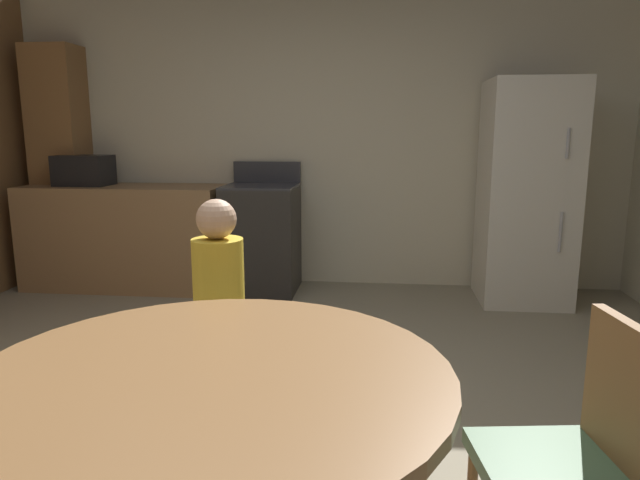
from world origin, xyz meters
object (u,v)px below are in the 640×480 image
at_px(oven_range, 262,238).
at_px(dining_table, 213,425).
at_px(chair_east, 580,454).
at_px(refrigerator, 526,193).
at_px(microwave, 84,170).
at_px(person_child, 220,316).

distance_m(oven_range, dining_table, 3.39).
height_order(oven_range, chair_east, oven_range).
relative_size(dining_table, chair_east, 1.46).
bearing_deg(refrigerator, dining_table, -115.69).
xyz_separation_m(refrigerator, chair_east, (-0.60, -3.15, -0.38)).
xyz_separation_m(dining_table, chair_east, (0.99, 0.14, -0.11)).
bearing_deg(oven_range, microwave, -179.87).
bearing_deg(dining_table, person_child, 105.10).
height_order(microwave, person_child, microwave).
bearing_deg(chair_east, oven_range, -71.94).
xyz_separation_m(microwave, chair_east, (3.12, -3.20, -0.53)).
height_order(refrigerator, dining_table, refrigerator).
bearing_deg(refrigerator, chair_east, -100.71).
xyz_separation_m(refrigerator, person_child, (-1.84, -2.34, -0.30)).
relative_size(microwave, chair_east, 0.51).
height_order(oven_range, refrigerator, refrigerator).
bearing_deg(chair_east, person_child, -41.12).
relative_size(oven_range, microwave, 2.50).
bearing_deg(dining_table, refrigerator, 64.31).
bearing_deg(microwave, refrigerator, -0.77).
xyz_separation_m(oven_range, microwave, (-1.56, -0.00, 0.56)).
bearing_deg(person_child, refrigerator, 126.74).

